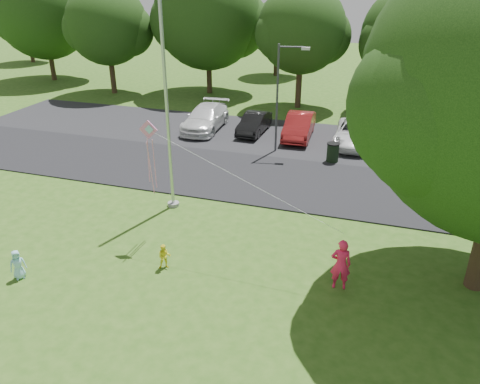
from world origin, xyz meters
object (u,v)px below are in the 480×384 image
(flagpole, at_px, (167,113))
(child_blue, at_px, (18,265))
(street_lamp, at_px, (282,89))
(trash_can, at_px, (333,153))
(child_yellow, at_px, (164,257))
(kite, at_px, (153,142))
(woman, at_px, (341,264))

(flagpole, height_order, child_blue, flagpole)
(street_lamp, bearing_deg, flagpole, -118.88)
(trash_can, relative_size, child_yellow, 1.18)
(trash_can, xyz_separation_m, child_blue, (-8.53, -13.72, -0.02))
(street_lamp, relative_size, child_blue, 5.67)
(trash_can, bearing_deg, street_lamp, 166.62)
(flagpole, relative_size, child_yellow, 10.95)
(child_yellow, distance_m, kite, 4.00)
(child_yellow, height_order, child_blue, child_blue)
(child_yellow, bearing_deg, trash_can, 44.67)
(flagpole, height_order, trash_can, flagpole)
(flagpole, bearing_deg, child_yellow, -68.37)
(woman, bearing_deg, child_blue, 6.34)
(flagpole, distance_m, child_yellow, 6.03)
(street_lamp, relative_size, kite, 0.80)
(flagpole, xyz_separation_m, child_blue, (-2.61, -6.41, -3.64))
(flagpole, height_order, child_yellow, flagpole)
(trash_can, relative_size, child_blue, 1.03)
(flagpole, bearing_deg, kite, -75.41)
(street_lamp, distance_m, woman, 12.94)
(trash_can, relative_size, woman, 0.61)
(flagpole, xyz_separation_m, woman, (7.59, -3.71, -3.28))
(flagpole, distance_m, woman, 9.06)
(flagpole, xyz_separation_m, kite, (0.68, -2.63, -0.30))
(flagpole, relative_size, street_lamp, 1.69)
(flagpole, relative_size, trash_can, 9.27)
(trash_can, height_order, woman, woman)
(child_yellow, xyz_separation_m, kite, (-1.07, 1.79, 3.41))
(street_lamp, xyz_separation_m, kite, (-2.17, -10.66, 0.31))
(woman, bearing_deg, trash_can, -89.86)
(street_lamp, distance_m, child_yellow, 12.88)
(woman, xyz_separation_m, kite, (-6.91, 1.08, 2.98))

